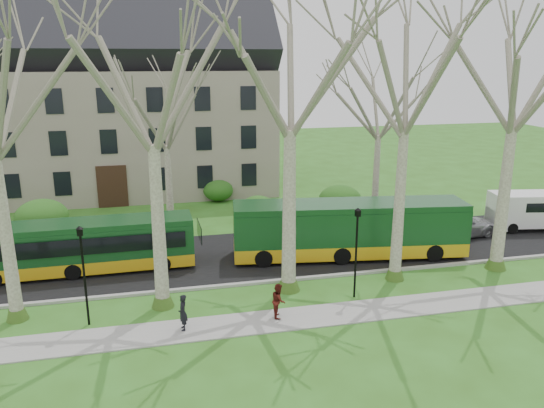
{
  "coord_description": "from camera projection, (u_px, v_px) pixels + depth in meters",
  "views": [
    {
      "loc": [
        -2.99,
        -22.6,
        10.94
      ],
      "look_at": [
        2.92,
        3.0,
        3.7
      ],
      "focal_mm": 35.0,
      "sensor_mm": 36.0,
      "label": 1
    }
  ],
  "objects": [
    {
      "name": "tree_row_verge",
      "position": [
        221.0,
        151.0,
        23.2
      ],
      "size": [
        49.0,
        7.0,
        14.0
      ],
      "color": "gray",
      "rests_on": "ground"
    },
    {
      "name": "lamp_row",
      "position": [
        228.0,
        256.0,
        23.16
      ],
      "size": [
        36.22,
        0.22,
        4.3
      ],
      "color": "black",
      "rests_on": "ground"
    },
    {
      "name": "pedestrian_b",
      "position": [
        279.0,
        300.0,
        22.93
      ],
      "size": [
        0.69,
        0.82,
        1.52
      ],
      "primitive_type": "imported",
      "rotation": [
        0.0,
        0.0,
        1.41
      ],
      "color": "#4F1612",
      "rests_on": "sidewalk"
    },
    {
      "name": "hedges",
      "position": [
        130.0,
        207.0,
        36.66
      ],
      "size": [
        30.6,
        8.6,
        2.0
      ],
      "color": "#235D1A",
      "rests_on": "ground"
    },
    {
      "name": "road",
      "position": [
        212.0,
        258.0,
        29.94
      ],
      "size": [
        80.0,
        8.0,
        0.06
      ],
      "primitive_type": "cube",
      "color": "black",
      "rests_on": "ground"
    },
    {
      "name": "pedestrian_a",
      "position": [
        183.0,
        313.0,
        21.82
      ],
      "size": [
        0.41,
        0.59,
        1.53
      ],
      "primitive_type": "imported",
      "rotation": [
        0.0,
        0.0,
        -1.49
      ],
      "color": "black",
      "rests_on": "sidewalk"
    },
    {
      "name": "curb",
      "position": [
        221.0,
        286.0,
        26.17
      ],
      "size": [
        80.0,
        0.25,
        0.14
      ],
      "primitive_type": "cube",
      "color": "#A5A39E",
      "rests_on": "ground"
    },
    {
      "name": "ground",
      "position": [
        226.0,
        300.0,
        24.78
      ],
      "size": [
        120.0,
        120.0,
        0.0
      ],
      "primitive_type": "plane",
      "color": "#31601B",
      "rests_on": "ground"
    },
    {
      "name": "tree_row_far",
      "position": [
        177.0,
        140.0,
        33.23
      ],
      "size": [
        33.0,
        7.0,
        12.0
      ],
      "color": "gray",
      "rests_on": "ground"
    },
    {
      "name": "bus_lead",
      "position": [
        85.0,
        246.0,
        27.73
      ],
      "size": [
        11.22,
        2.52,
        2.8
      ],
      "primitive_type": null,
      "rotation": [
        0.0,
        0.0,
        0.02
      ],
      "color": "#12411B",
      "rests_on": "road"
    },
    {
      "name": "sidewalk",
      "position": [
        234.0,
        325.0,
        22.43
      ],
      "size": [
        70.0,
        2.0,
        0.06
      ],
      "primitive_type": "cube",
      "color": "gray",
      "rests_on": "ground"
    },
    {
      "name": "van_a",
      "position": [
        533.0,
        211.0,
        34.7
      ],
      "size": [
        5.83,
        2.96,
        2.43
      ],
      "primitive_type": null,
      "rotation": [
        0.0,
        0.0,
        -0.17
      ],
      "color": "white",
      "rests_on": "road"
    },
    {
      "name": "sedan",
      "position": [
        456.0,
        224.0,
        33.34
      ],
      "size": [
        5.71,
        3.03,
        1.58
      ],
      "primitive_type": "imported",
      "rotation": [
        0.0,
        0.0,
        1.73
      ],
      "color": "#ADADB2",
      "rests_on": "road"
    },
    {
      "name": "building",
      "position": [
        110.0,
        94.0,
        43.89
      ],
      "size": [
        26.5,
        12.2,
        16.0
      ],
      "color": "gray",
      "rests_on": "ground"
    },
    {
      "name": "bus_follow",
      "position": [
        349.0,
        229.0,
        29.8
      ],
      "size": [
        13.24,
        4.47,
        3.25
      ],
      "primitive_type": null,
      "rotation": [
        0.0,
        0.0,
        -0.14
      ],
      "color": "#12411B",
      "rests_on": "road"
    }
  ]
}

